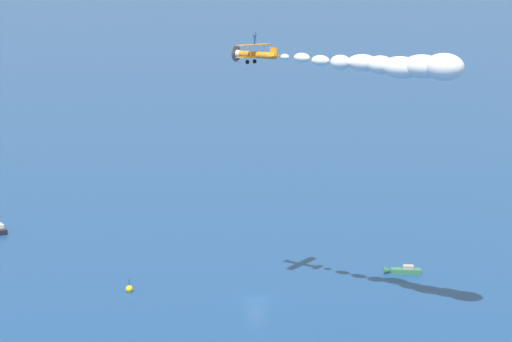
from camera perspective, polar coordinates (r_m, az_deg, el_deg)
ground_plane at (r=155.28m, az=0.00°, el=-6.94°), size 2000.00×2000.00×0.00m
motorboat_far_stbd at (r=169.00m, az=7.77°, el=-5.30°), size 2.92×5.97×1.68m
marker_buoy at (r=160.05m, az=-6.81°, el=-6.30°), size 1.10×1.10×2.10m
biplane_lead at (r=147.75m, az=-0.09°, el=6.31°), size 7.37×7.04×3.59m
wingwalker_lead at (r=147.64m, az=-0.07°, el=7.16°), size 0.92×0.31×1.77m
smoke_trail_lead at (r=136.18m, az=7.92°, el=5.62°), size 9.49×26.47×3.72m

